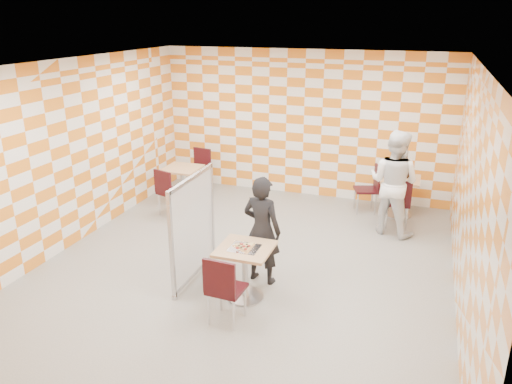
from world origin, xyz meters
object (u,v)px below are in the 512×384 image
second_table (400,190)px  chair_main_front (223,286)px  partition (193,227)px  main_table (245,264)px  man_dark (262,230)px  chair_second_front (398,200)px  empty_table (182,179)px  chair_empty_near (167,189)px  chair_second_side (371,185)px  soda_bottle (408,173)px  man_white (394,183)px  sport_bottle (394,172)px  chair_empty_far (200,166)px

second_table → chair_main_front: bearing=-111.9°
chair_main_front → partition: partition is taller
main_table → man_dark: bearing=83.6°
chair_second_front → empty_table: bearing=-178.6°
chair_second_front → man_dark: man_dark is taller
chair_second_front → chair_empty_near: bearing=-168.7°
chair_empty_near → man_dark: size_ratio=0.59×
man_dark → second_table: bearing=-107.5°
chair_second_front → chair_second_side: size_ratio=1.00×
chair_empty_near → man_dark: 3.01m
soda_bottle → second_table: bearing=-155.5°
soda_bottle → chair_empty_near: bearing=-160.4°
partition → man_dark: bearing=13.8°
empty_table → man_white: (4.10, -0.11, 0.41)m
main_table → second_table: (1.74, 3.72, 0.00)m
empty_table → chair_empty_near: size_ratio=0.81×
chair_second_side → soda_bottle: bearing=3.7°
sport_bottle → chair_empty_far: bearing=179.4°
chair_empty_near → partition: size_ratio=0.60×
empty_table → chair_second_front: (4.20, 0.10, 0.04)m
chair_second_side → chair_empty_near: (-3.59, -1.46, 0.00)m
second_table → chair_second_side: 0.54m
chair_empty_far → main_table: bearing=-57.3°
chair_second_front → soda_bottle: soda_bottle is taller
empty_table → main_table: bearing=-50.7°
chair_main_front → chair_empty_near: 3.76m
main_table → man_dark: size_ratio=0.48×
man_dark → chair_second_side: bearing=-99.4°
second_table → chair_main_front: size_ratio=0.81×
chair_second_front → chair_second_side: same height
chair_empty_far → man_white: size_ratio=0.50×
man_dark → chair_empty_near: bearing=-25.1°
partition → chair_empty_far: bearing=113.8°
man_white → chair_second_side: bearing=-41.1°
partition → man_white: bearing=45.5°
chair_empty_far → sport_bottle: 4.06m
chair_second_front → chair_empty_near: 4.22m
chair_second_side → main_table: bearing=-107.9°
chair_second_side → chair_empty_near: same height
chair_second_front → chair_empty_far: same height
chair_second_front → chair_main_front: bearing=-115.4°
chair_main_front → soda_bottle: bearing=67.1°
sport_bottle → empty_table: bearing=-169.2°
soda_bottle → chair_main_front: bearing=-112.9°
chair_second_side → chair_empty_near: 3.88m
chair_second_side → man_white: bearing=-61.9°
second_table → chair_second_front: 0.63m
man_white → sport_bottle: 0.89m
main_table → sport_bottle: bearing=66.8°
main_table → chair_empty_far: (-2.44, 3.80, 0.04)m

